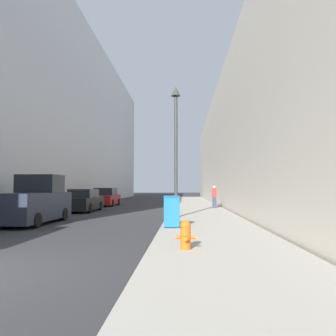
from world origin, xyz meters
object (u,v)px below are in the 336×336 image
trash_bin (172,211)px  fire_hydrant (186,234)px  lamppost (176,139)px  parked_sedan_far (106,198)px  pedestrian_on_sidewalk (214,197)px  parked_sedan_near (84,201)px  pickup_truck (33,203)px

trash_bin → fire_hydrant: bearing=-83.6°
lamppost → parked_sedan_far: (-6.76, 12.78, -3.46)m
fire_hydrant → pedestrian_on_sidewalk: size_ratio=0.43×
trash_bin → pedestrian_on_sidewalk: (2.78, 12.19, 0.22)m
fire_hydrant → parked_sedan_far: bearing=108.5°
parked_sedan_near → parked_sedan_far: (-0.16, 7.14, 0.03)m
pickup_truck → parked_sedan_near: 7.62m
fire_hydrant → pickup_truck: 9.85m
lamppost → pedestrian_on_sidewalk: bearing=71.0°
parked_sedan_far → pedestrian_on_sidewalk: pedestrian_on_sidewalk is taller
lamppost → pickup_truck: (-6.66, -1.97, -3.25)m
fire_hydrant → trash_bin: trash_bin is taller
pickup_truck → parked_sedan_far: pickup_truck is taller
lamppost → parked_sedan_near: (-6.60, 5.64, -3.49)m
fire_hydrant → lamppost: size_ratio=0.11×
pickup_truck → lamppost: bearing=16.5°
fire_hydrant → parked_sedan_far: size_ratio=0.16×
parked_sedan_near → parked_sedan_far: bearing=91.3°
lamppost → parked_sedan_near: lamppost is taller
pedestrian_on_sidewalk → pickup_truck: bearing=-133.5°
pickup_truck → parked_sedan_near: pickup_truck is taller
pickup_truck → trash_bin: bearing=-19.3°
parked_sedan_near → fire_hydrant: bearing=-64.0°
pickup_truck → pedestrian_on_sidewalk: bearing=46.5°
fire_hydrant → pedestrian_on_sidewalk: 16.84m
parked_sedan_far → fire_hydrant: bearing=-71.5°
pickup_truck → parked_sedan_near: bearing=89.6°
trash_bin → pickup_truck: (-6.60, 2.32, 0.20)m
trash_bin → pedestrian_on_sidewalk: pedestrian_on_sidewalk is taller
trash_bin → parked_sedan_far: bearing=111.4°
parked_sedan_near → pedestrian_on_sidewalk: pedestrian_on_sidewalk is taller
parked_sedan_near → pickup_truck: bearing=-90.4°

